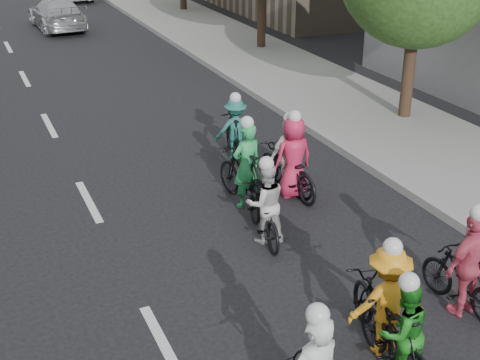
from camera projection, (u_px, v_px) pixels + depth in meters
ground at (165, 347)px, 9.19m from camera, size 120.00×120.00×0.00m
sidewalk_right at (315, 89)px, 20.45m from camera, size 4.00×80.00×0.15m
curb_right at (257, 96)px, 19.74m from camera, size 0.18×80.00×0.18m
cyclist_1 at (399, 337)px, 8.43m from camera, size 0.71×1.71×1.57m
cyclist_2 at (384, 309)px, 8.91m from camera, size 1.12×1.95×1.74m
cyclist_3 at (467, 273)px, 9.72m from camera, size 1.00×1.63×1.78m
cyclist_4 at (292, 166)px, 13.45m from camera, size 0.84×1.93×1.82m
cyclist_5 at (245, 174)px, 13.01m from camera, size 0.82×1.93×1.86m
cyclist_6 at (264, 210)px, 11.75m from camera, size 0.88×1.84×1.61m
cyclist_7 at (235, 133)px, 15.24m from camera, size 1.02×1.74×1.59m
cyclist_8 at (287, 164)px, 13.64m from camera, size 0.97×1.89×1.72m
follow_car_lead at (57, 14)px, 28.89m from camera, size 2.08×4.63×1.32m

